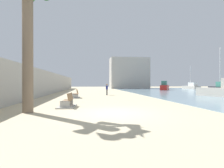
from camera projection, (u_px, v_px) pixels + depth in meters
ground_plane at (98, 94)px, 27.99m from camera, size 120.00×120.00×0.00m
seawall at (48, 83)px, 27.04m from camera, size 0.80×64.00×3.37m
palm_tree at (27, 11)px, 10.16m from camera, size 2.63×2.73×8.06m
bench_near at (67, 104)px, 12.58m from camera, size 1.25×2.18×0.98m
bench_far at (75, 96)px, 20.41m from camera, size 1.35×2.22×0.98m
person_walking at (107, 89)px, 25.17m from camera, size 0.33×0.46×1.57m
boat_far_left at (191, 86)px, 53.49m from camera, size 2.85×5.91×7.14m
boat_distant at (165, 87)px, 43.18m from camera, size 3.67×4.69×2.17m
boat_outer at (221, 89)px, 26.86m from camera, size 2.69×4.89×7.07m
harbor_building at (129, 73)px, 57.17m from camera, size 12.00×6.00×9.61m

